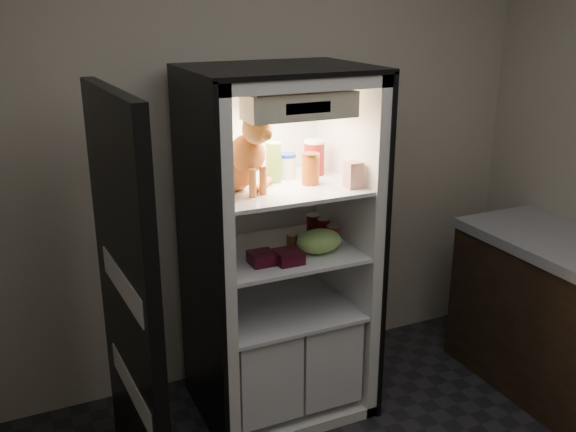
% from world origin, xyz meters
% --- Properties ---
extents(room_shell, '(3.60, 3.60, 3.60)m').
position_xyz_m(room_shell, '(0.00, 0.00, 1.62)').
color(room_shell, white).
rests_on(room_shell, floor).
extents(refrigerator, '(0.90, 0.72, 1.88)m').
position_xyz_m(refrigerator, '(0.00, 1.38, 0.79)').
color(refrigerator, white).
rests_on(refrigerator, floor).
extents(fridge_door, '(0.10, 0.87, 1.85)m').
position_xyz_m(fridge_door, '(-0.85, 1.05, 0.91)').
color(fridge_door, black).
rests_on(fridge_door, floor).
extents(tabby_cat, '(0.39, 0.42, 0.43)m').
position_xyz_m(tabby_cat, '(-0.22, 1.31, 1.45)').
color(tabby_cat, '#B04416').
rests_on(tabby_cat, refrigerator).
extents(parmesan_shaker, '(0.08, 0.08, 0.20)m').
position_xyz_m(parmesan_shaker, '(-0.01, 1.39, 1.39)').
color(parmesan_shaker, '#268C35').
rests_on(parmesan_shaker, refrigerator).
extents(mayo_tub, '(0.09, 0.09, 0.13)m').
position_xyz_m(mayo_tub, '(0.08, 1.43, 1.35)').
color(mayo_tub, white).
rests_on(mayo_tub, refrigerator).
extents(salsa_jar, '(0.09, 0.09, 0.16)m').
position_xyz_m(salsa_jar, '(0.14, 1.27, 1.37)').
color(salsa_jar, maroon).
rests_on(salsa_jar, refrigerator).
extents(pepper_jar, '(0.11, 0.11, 0.19)m').
position_xyz_m(pepper_jar, '(0.24, 1.44, 1.38)').
color(pepper_jar, maroon).
rests_on(pepper_jar, refrigerator).
extents(cream_carton, '(0.08, 0.08, 0.13)m').
position_xyz_m(cream_carton, '(0.31, 1.13, 1.36)').
color(cream_carton, white).
rests_on(cream_carton, refrigerator).
extents(soda_can_a, '(0.07, 0.07, 0.14)m').
position_xyz_m(soda_can_a, '(0.23, 1.40, 1.01)').
color(soda_can_a, black).
rests_on(soda_can_a, refrigerator).
extents(soda_can_b, '(0.07, 0.07, 0.13)m').
position_xyz_m(soda_can_b, '(0.26, 1.35, 1.00)').
color(soda_can_b, black).
rests_on(soda_can_b, refrigerator).
extents(soda_can_c, '(0.06, 0.06, 0.12)m').
position_xyz_m(soda_can_c, '(0.26, 1.24, 1.00)').
color(soda_can_c, black).
rests_on(soda_can_c, refrigerator).
extents(condiment_jar, '(0.06, 0.06, 0.08)m').
position_xyz_m(condiment_jar, '(0.06, 1.32, 0.98)').
color(condiment_jar, brown).
rests_on(condiment_jar, refrigerator).
extents(grape_bag, '(0.24, 0.18, 0.12)m').
position_xyz_m(grape_bag, '(0.16, 1.21, 1.00)').
color(grape_bag, '#93CD60').
rests_on(grape_bag, refrigerator).
extents(berry_box_left, '(0.12, 0.12, 0.06)m').
position_xyz_m(berry_box_left, '(-0.16, 1.19, 0.97)').
color(berry_box_left, '#4A0C1E').
rests_on(berry_box_left, refrigerator).
extents(berry_box_right, '(0.13, 0.13, 0.06)m').
position_xyz_m(berry_box_right, '(-0.04, 1.15, 0.97)').
color(berry_box_right, '#4A0C1E').
rests_on(berry_box_right, refrigerator).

